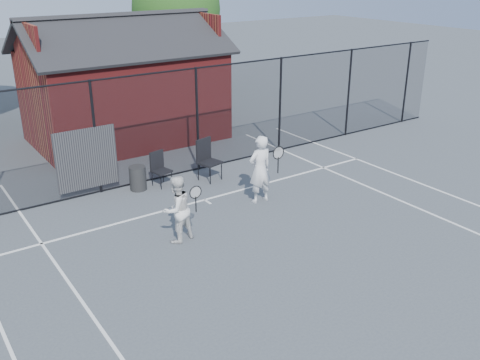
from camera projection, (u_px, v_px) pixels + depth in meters
ground at (277, 247)px, 11.42m from camera, size 80.00×80.00×0.00m
court_lines at (318, 275)px, 10.41m from camera, size 11.02×18.00×0.01m
fence at (156, 129)px, 14.54m from camera, size 22.04×3.00×3.00m
clubhouse at (125, 93)px, 17.96m from camera, size 6.50×4.36×4.19m
tree_right at (176, 10)px, 23.99m from camera, size 3.97×3.97×5.70m
player_front at (260, 169)px, 13.32m from camera, size 0.79×0.58×1.75m
player_back at (177, 209)px, 11.44m from camera, size 0.86×0.71×1.50m
chair_left at (210, 161)px, 14.78m from camera, size 0.68×0.69×1.14m
chair_right at (162, 170)px, 14.43m from camera, size 0.54×0.55×0.93m
waste_bin at (138, 178)px, 14.24m from camera, size 0.47×0.47×0.65m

